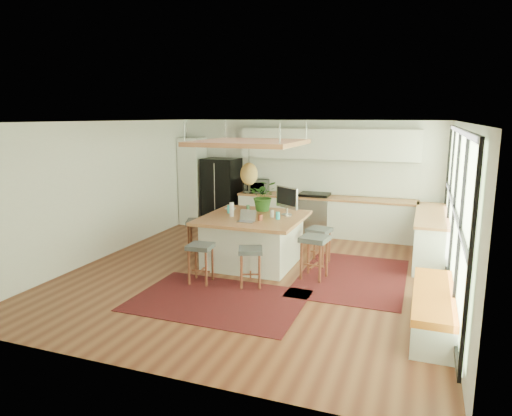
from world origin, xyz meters
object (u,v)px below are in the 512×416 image
at_px(stool_right_back, 319,245).
at_px(stool_left_side, 198,238).
at_px(stool_near_left, 201,263).
at_px(island, 253,240).
at_px(stool_near_right, 250,266).
at_px(monitor, 287,202).
at_px(microwave, 256,185).
at_px(fridge, 222,190).
at_px(stool_right_front, 314,259).
at_px(laptop, 246,215).
at_px(island_plant, 264,199).

xyz_separation_m(stool_right_back, stool_left_side, (-2.43, -0.31, 0.00)).
xyz_separation_m(stool_near_left, stool_right_back, (1.64, 1.74, 0.00)).
xyz_separation_m(island, stool_near_right, (0.38, -1.15, -0.11)).
height_order(monitor, microwave, monitor).
xyz_separation_m(fridge, stool_right_front, (3.15, -3.08, -0.57)).
height_order(island, stool_near_right, island).
height_order(stool_right_back, laptop, laptop).
relative_size(fridge, island, 0.94).
bearing_deg(island, stool_near_right, -71.67).
height_order(fridge, monitor, fridge).
bearing_deg(stool_left_side, laptop, -25.52).
bearing_deg(stool_right_front, stool_right_back, 97.34).
xyz_separation_m(island, island_plant, (0.02, 0.56, 0.70)).
bearing_deg(stool_near_left, fridge, 109.50).
height_order(stool_right_back, microwave, microwave).
bearing_deg(microwave, stool_near_left, -91.81).
bearing_deg(stool_left_side, monitor, 5.71).
bearing_deg(monitor, stool_near_right, -63.55).
xyz_separation_m(fridge, microwave, (0.97, -0.07, 0.20)).
distance_m(stool_right_front, island_plant, 1.80).
relative_size(fridge, monitor, 2.90).
height_order(stool_near_right, island_plant, island_plant).
distance_m(stool_near_left, stool_right_back, 2.39).
bearing_deg(stool_left_side, stool_near_right, -38.17).
height_order(stool_right_front, microwave, microwave).
xyz_separation_m(fridge, stool_right_back, (3.04, -2.21, -0.57)).
xyz_separation_m(stool_right_back, island_plant, (-1.16, 0.11, 0.81)).
relative_size(stool_near_left, stool_right_front, 0.90).
bearing_deg(monitor, stool_near_left, -89.09).
distance_m(stool_right_front, monitor, 1.33).
height_order(stool_near_left, stool_near_right, stool_near_left).
height_order(fridge, island, fridge).
bearing_deg(fridge, stool_right_front, -39.34).
relative_size(stool_near_left, stool_near_right, 1.03).
distance_m(island, stool_near_right, 1.22).
height_order(island, stool_right_front, island).
bearing_deg(stool_right_front, stool_near_right, -140.92).
relative_size(stool_near_left, monitor, 1.13).
height_order(stool_near_right, stool_right_front, stool_right_front).
xyz_separation_m(stool_near_right, stool_right_front, (0.91, 0.74, 0.00)).
relative_size(stool_near_left, stool_right_back, 0.98).
xyz_separation_m(stool_right_front, monitor, (-0.72, 0.74, 0.83)).
xyz_separation_m(island, microwave, (-0.89, 2.59, 0.66)).
xyz_separation_m(stool_right_back, microwave, (-2.07, 2.14, 0.77)).
relative_size(laptop, island_plant, 0.52).
bearing_deg(island_plant, laptop, -88.38).
relative_size(monitor, island_plant, 0.98).
distance_m(island, laptop, 0.76).
distance_m(stool_near_left, stool_left_side, 1.63).
distance_m(stool_near_right, monitor, 1.70).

